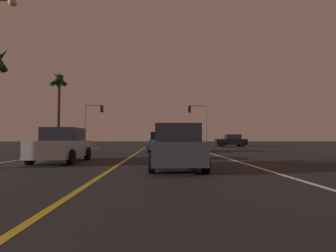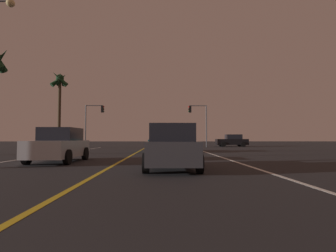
# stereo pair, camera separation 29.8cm
# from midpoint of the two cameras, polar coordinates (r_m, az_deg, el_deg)

# --- Properties ---
(lane_edge_right) EXTENTS (0.16, 41.52, 0.01)m
(lane_edge_right) POSITION_cam_midpoint_polar(r_m,az_deg,el_deg) (13.96, 14.09, -7.37)
(lane_edge_right) COLOR silver
(lane_edge_right) RESTS_ON ground
(lane_edge_left) EXTENTS (0.16, 41.52, 0.01)m
(lane_edge_left) POSITION_cam_midpoint_polar(r_m,az_deg,el_deg) (15.51, -31.97, -6.57)
(lane_edge_left) COLOR silver
(lane_edge_left) RESTS_ON ground
(lane_center_divider) EXTENTS (0.16, 41.52, 0.01)m
(lane_center_divider) POSITION_cam_midpoint_polar(r_m,az_deg,el_deg) (13.58, -10.24, -7.54)
(lane_center_divider) COLOR gold
(lane_center_divider) RESTS_ON ground
(car_lead_same_lane) EXTENTS (2.02, 4.30, 1.70)m
(car_lead_same_lane) POSITION_cam_midpoint_polar(r_m,az_deg,el_deg) (10.26, 0.97, -4.61)
(car_lead_same_lane) COLOR black
(car_lead_same_lane) RESTS_ON ground
(car_oncoming) EXTENTS (2.02, 4.30, 1.70)m
(car_oncoming) POSITION_cam_midpoint_polar(r_m,az_deg,el_deg) (14.25, -22.25, -3.86)
(car_oncoming) COLOR black
(car_oncoming) RESTS_ON ground
(car_crossing_side) EXTENTS (4.30, 2.02, 1.70)m
(car_crossing_side) POSITION_cam_midpoint_polar(r_m,az_deg,el_deg) (38.43, 13.17, -3.09)
(car_crossing_side) COLOR black
(car_crossing_side) RESTS_ON ground
(car_ahead_far) EXTENTS (2.02, 4.30, 1.70)m
(car_ahead_far) POSITION_cam_midpoint_polar(r_m,az_deg,el_deg) (22.76, -2.01, -3.52)
(car_ahead_far) COLOR black
(car_ahead_far) RESTS_ON ground
(traffic_light_near_right) EXTENTS (2.44, 0.36, 5.49)m
(traffic_light_near_right) POSITION_cam_midpoint_polar(r_m,az_deg,el_deg) (35.09, 6.06, 2.06)
(traffic_light_near_right) COLOR #4C4C51
(traffic_light_near_right) RESTS_ON ground
(traffic_light_near_left) EXTENTS (2.47, 0.36, 5.48)m
(traffic_light_near_left) POSITION_cam_midpoint_polar(r_m,az_deg,el_deg) (35.84, -15.87, 2.04)
(traffic_light_near_left) COLOR #4C4C51
(traffic_light_near_left) RESTS_ON ground
(palm_tree_left_far) EXTENTS (2.27, 2.15, 9.22)m
(palm_tree_left_far) POSITION_cam_midpoint_polar(r_m,az_deg,el_deg) (34.63, -22.57, 7.82)
(palm_tree_left_far) COLOR #473826
(palm_tree_left_far) RESTS_ON ground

